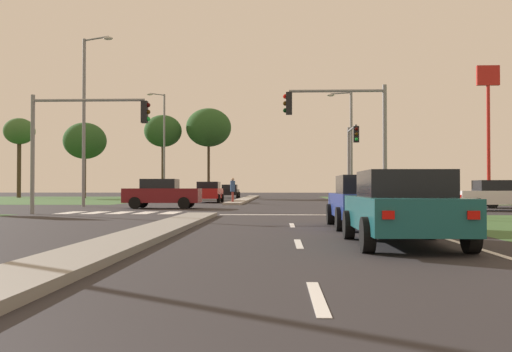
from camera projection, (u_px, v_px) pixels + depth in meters
The scene contains 32 objects.
ground_plane at pixel (221, 209), 32.41m from camera, with size 200.00×200.00×0.00m, color #282628.
median_island_near at pixel (140, 236), 13.43m from camera, with size 1.20×22.00×0.14m, color gray.
median_island_far at pixel (246, 199), 57.39m from camera, with size 1.20×36.00×0.14m, color gray.
lane_dash_near at pixel (317, 297), 6.30m from camera, with size 0.14×2.00×0.01m, color silver.
lane_dash_second at pixel (299, 244), 12.30m from camera, with size 0.14×2.00×0.01m, color silver.
lane_dash_third at pixel (292, 225), 18.29m from camera, with size 0.14×2.00×0.01m, color silver.
edge_line_right at pixel (438, 236), 14.16m from camera, with size 0.14×24.00×0.01m, color silver.
stop_bar_near at pixel (296, 215), 25.27m from camera, with size 6.40×0.50×0.01m, color silver.
crosswalk_bar_near at pixel (71, 213), 27.46m from camera, with size 0.70×2.80×0.01m, color silver.
crosswalk_bar_second at pixel (96, 213), 27.41m from camera, with size 0.70×2.80×0.01m, color silver.
crosswalk_bar_third at pixel (121, 213), 27.37m from camera, with size 0.70×2.80×0.01m, color silver.
crosswalk_bar_fourth at pixel (146, 213), 27.32m from camera, with size 0.70×2.80×0.01m, color silver.
crosswalk_bar_fifth at pixel (171, 213), 27.28m from camera, with size 0.70×2.80×0.01m, color silver.
car_blue_near at pixel (367, 201), 17.28m from camera, with size 2.05×4.62×1.50m.
car_maroon_second at pixel (162, 193), 33.22m from camera, with size 4.19×2.06×1.62m.
car_teal_third at pixel (403, 207), 11.98m from camera, with size 2.02×4.52×1.49m.
car_red_fourth at pixel (209, 192), 46.51m from camera, with size 2.07×4.56×1.59m.
car_white_sixth at pixel (498, 195), 29.91m from camera, with size 4.17×1.98×1.51m.
car_black_seventh at pixel (230, 191), 66.11m from camera, with size 2.07×4.35×1.46m.
car_silver_eighth at pixel (510, 195), 33.93m from camera, with size 4.21×1.97×1.47m.
traffic_signal_near_right at pixel (347, 125), 25.66m from camera, with size 4.42×0.32×5.53m.
traffic_signal_near_left at pixel (78, 130), 26.09m from camera, with size 5.25×0.32×5.19m.
traffic_signal_far_right at pixel (352, 150), 37.25m from camera, with size 0.32×4.08×5.03m.
street_lamp_second at pixel (86, 113), 36.07m from camera, with size 2.09×1.12×10.10m.
street_lamp_third at pixel (349, 140), 45.87m from camera, with size 1.88×0.85×8.48m.
street_lamp_fourth at pixel (163, 141), 61.38m from camera, with size 1.61×1.50×10.68m.
pedestrian_at_median at pixel (233, 187), 42.34m from camera, with size 0.34×0.34×1.69m.
fastfood_pole_sign at pixel (488, 102), 48.39m from camera, with size 1.80×0.40×10.96m.
treeline_near at pixel (19, 133), 67.82m from camera, with size 3.46×3.46×8.96m.
treeline_second at pixel (85, 141), 66.41m from camera, with size 4.71×4.71×8.30m.
treeline_third at pixel (163, 131), 66.63m from camera, with size 4.15×4.15×9.16m.
treeline_fourth at pixel (209, 128), 67.19m from camera, with size 5.03×5.03×9.98m.
Camera 1 is at (3.10, -2.34, 1.16)m, focal length 42.31 mm.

